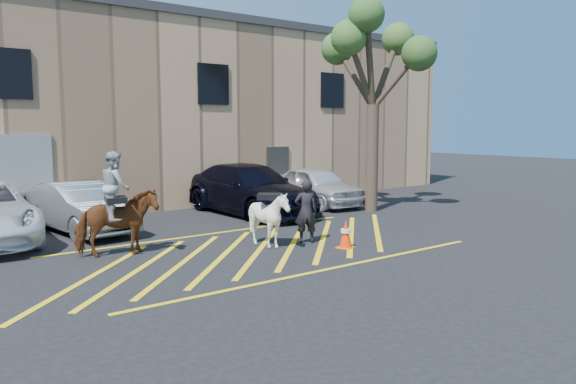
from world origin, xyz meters
TOP-DOWN VIEW (x-y plane):
  - ground at (0.00, 0.00)m, footprint 90.00×90.00m
  - car_silver_sedan at (-2.78, 4.73)m, footprint 2.05×4.56m
  - car_blue_suv at (3.02, 4.61)m, footprint 2.46×5.94m
  - car_white_suv at (6.19, 4.77)m, footprint 2.10×4.53m
  - handler at (1.43, -0.37)m, footprint 0.72×0.65m
  - warehouse at (-0.01, 11.99)m, footprint 32.42×10.20m
  - hatching_zone at (-0.00, -0.30)m, footprint 12.60×5.12m
  - mounted_bay at (-3.06, 1.19)m, footprint 2.02×1.27m
  - saddled_white at (0.36, -0.20)m, footprint 1.75×1.76m
  - traffic_cone at (1.79, -1.49)m, footprint 0.47×0.47m
  - tree at (6.82, 2.45)m, footprint 3.99×4.37m

SIDE VIEW (x-z plane):
  - ground at x=0.00m, z-range 0.00..0.00m
  - hatching_zone at x=0.00m, z-range 0.00..0.01m
  - traffic_cone at x=1.79m, z-range 0.00..0.73m
  - car_silver_sedan at x=-2.78m, z-range 0.00..1.45m
  - saddled_white at x=0.36m, z-range 0.01..1.46m
  - car_white_suv at x=6.19m, z-range 0.00..1.50m
  - handler at x=1.43m, z-range 0.00..1.66m
  - car_blue_suv at x=3.02m, z-range 0.00..1.72m
  - mounted_bay at x=-3.06m, z-range -0.24..2.23m
  - warehouse at x=-0.01m, z-range 0.00..7.30m
  - tree at x=6.82m, z-range 2.04..9.35m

